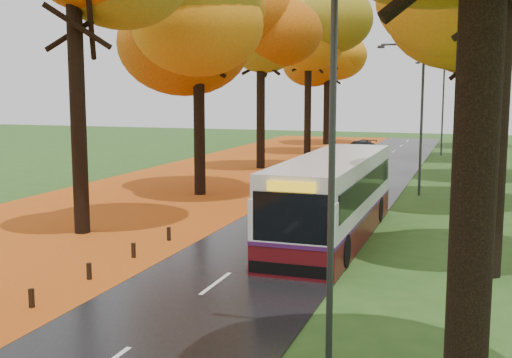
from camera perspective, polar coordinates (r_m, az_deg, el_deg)
The scene contains 12 objects.
road at distance 30.82m, azimuth 5.69°, elevation -2.45°, with size 6.50×90.00×0.04m, color black.
centre_line at distance 30.82m, azimuth 5.69°, elevation -2.41°, with size 0.12×90.00×0.01m, color silver.
leaf_verge at distance 33.98m, azimuth -9.25°, elevation -1.55°, with size 12.00×90.00×0.02m, color #933A0D.
leaf_drift at distance 31.64m, azimuth 0.30°, elevation -2.10°, with size 0.90×90.00×0.01m, color #C85814.
trees_left at distance 34.80m, azimuth -5.23°, elevation 14.48°, with size 9.20×74.00×13.88m.
streetlamp_near at distance 12.89m, azimuth 5.70°, elevation 4.09°, with size 2.45×0.18×8.00m.
streetlamp_mid at distance 34.66m, azimuth 14.12°, elevation 6.31°, with size 2.45×0.18×8.00m.
streetlamp_far at distance 56.61m, azimuth 16.04°, elevation 6.80°, with size 2.45×0.18×8.00m.
bus at distance 24.15m, azimuth 6.85°, elevation -1.47°, with size 2.70×11.61×3.05m.
car_white at distance 38.43m, azimuth 5.16°, elevation 0.66°, with size 1.57×3.90×1.33m, color silver.
car_silver at distance 43.63m, azimuth 6.75°, elevation 1.47°, with size 1.34×3.84×1.27m, color #A8ABB0.
car_dark at distance 54.89m, azimuth 9.15°, elevation 2.73°, with size 1.72×4.24×1.23m, color black.
Camera 1 is at (6.89, -4.52, 5.58)m, focal length 45.00 mm.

